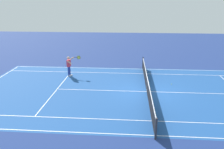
# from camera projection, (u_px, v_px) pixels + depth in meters

# --- Properties ---
(ground_plane) EXTENTS (60.00, 60.00, 0.00)m
(ground_plane) POSITION_uv_depth(u_px,v_px,m) (147.00, 92.00, 16.15)
(ground_plane) COLOR navy
(court_slab) EXTENTS (24.20, 11.40, 0.00)m
(court_slab) POSITION_uv_depth(u_px,v_px,m) (147.00, 92.00, 16.15)
(court_slab) COLOR #1E4C93
(court_slab) RESTS_ON ground_plane
(court_line_markings) EXTENTS (23.85, 11.05, 0.01)m
(court_line_markings) POSITION_uv_depth(u_px,v_px,m) (147.00, 92.00, 16.14)
(court_line_markings) COLOR white
(court_line_markings) RESTS_ON ground_plane
(tennis_net) EXTENTS (0.10, 11.70, 1.08)m
(tennis_net) POSITION_uv_depth(u_px,v_px,m) (147.00, 85.00, 15.99)
(tennis_net) COLOR #2D2D33
(tennis_net) RESTS_ON ground_plane
(tennis_player_near) EXTENTS (1.11, 0.77, 1.70)m
(tennis_player_near) POSITION_uv_depth(u_px,v_px,m) (69.00, 65.00, 19.23)
(tennis_player_near) COLOR navy
(tennis_player_near) RESTS_ON ground_plane
(tennis_ball) EXTENTS (0.07, 0.07, 0.07)m
(tennis_ball) POSITION_uv_depth(u_px,v_px,m) (172.00, 84.00, 17.52)
(tennis_ball) COLOR #CCE01E
(tennis_ball) RESTS_ON ground_plane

